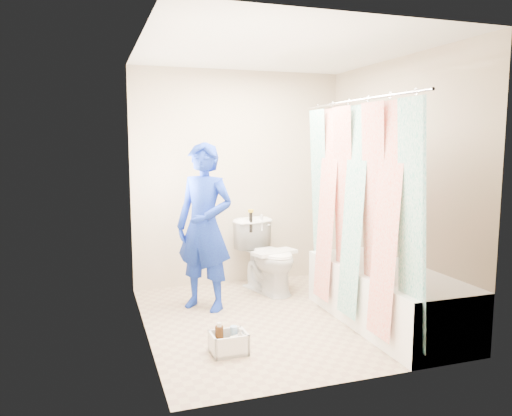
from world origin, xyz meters
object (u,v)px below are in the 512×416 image
object	(u,v)px
toilet	(268,256)
cleaning_caddy	(230,343)
plumber	(204,227)
bathtub	(386,294)

from	to	relation	value
toilet	cleaning_caddy	distance (m)	1.67
plumber	cleaning_caddy	xyz separation A→B (m)	(-0.06, -1.09, -0.73)
bathtub	plumber	world-z (taller)	plumber
cleaning_caddy	plumber	bearing A→B (deg)	86.12
plumber	cleaning_caddy	distance (m)	1.31
bathtub	toilet	xyz separation A→B (m)	(-0.67, 1.25, 0.12)
toilet	plumber	xyz separation A→B (m)	(-0.76, -0.33, 0.42)
toilet	bathtub	bearing A→B (deg)	-77.64
bathtub	cleaning_caddy	bearing A→B (deg)	-173.46
bathtub	plumber	xyz separation A→B (m)	(-1.43, 0.92, 0.54)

